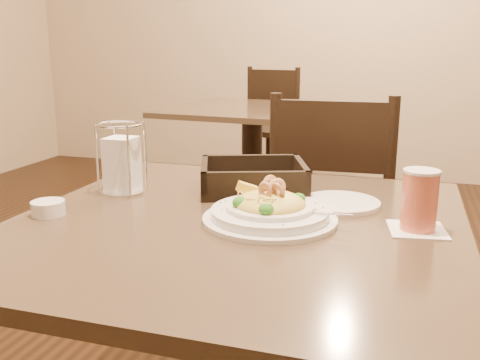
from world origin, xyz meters
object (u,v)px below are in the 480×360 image
(dining_chair_near, at_px, (332,216))
(butter_ramekin, at_px, (48,208))
(bread_basket, at_px, (253,181))
(background_table, at_px, (252,147))
(pasta_bowl, at_px, (270,210))
(drink_glass, at_px, (420,201))
(dining_chair_far, at_px, (279,126))
(side_plate, at_px, (340,203))
(main_table, at_px, (237,322))
(napkin_caddy, at_px, (122,163))

(dining_chair_near, distance_m, butter_ramekin, 1.04)
(bread_basket, distance_m, butter_ramekin, 0.48)
(background_table, distance_m, pasta_bowl, 2.07)
(pasta_bowl, relative_size, butter_ramekin, 4.36)
(drink_glass, relative_size, bread_basket, 0.40)
(dining_chair_far, distance_m, side_plate, 2.80)
(main_table, xyz_separation_m, pasta_bowl, (0.06, 0.01, 0.25))
(background_table, height_order, napkin_caddy, napkin_caddy)
(napkin_caddy, height_order, side_plate, napkin_caddy)
(pasta_bowl, distance_m, bread_basket, 0.24)
(main_table, distance_m, bread_basket, 0.35)
(drink_glass, bearing_deg, pasta_bowl, -173.37)
(bread_basket, distance_m, side_plate, 0.23)
(dining_chair_far, height_order, drink_glass, dining_chair_far)
(bread_basket, height_order, napkin_caddy, napkin_caddy)
(bread_basket, bearing_deg, dining_chair_far, 101.80)
(background_table, relative_size, pasta_bowl, 3.23)
(dining_chair_near, xyz_separation_m, side_plate, (0.10, -0.63, 0.24))
(napkin_caddy, bearing_deg, drink_glass, -6.50)
(background_table, xyz_separation_m, drink_glass, (0.89, -1.93, 0.29))
(bread_basket, xyz_separation_m, butter_ramekin, (-0.36, -0.32, -0.01))
(side_plate, relative_size, butter_ramekin, 2.52)
(background_table, bearing_deg, side_plate, -68.14)
(dining_chair_near, height_order, pasta_bowl, dining_chair_near)
(napkin_caddy, height_order, butter_ramekin, napkin_caddy)
(background_table, height_order, dining_chair_far, dining_chair_far)
(butter_ramekin, bearing_deg, dining_chair_far, 93.71)
(bread_basket, xyz_separation_m, side_plate, (0.22, -0.06, -0.02))
(drink_glass, relative_size, napkin_caddy, 0.71)
(dining_chair_near, height_order, drink_glass, dining_chair_near)
(background_table, xyz_separation_m, pasta_bowl, (0.60, -1.96, 0.25))
(dining_chair_near, relative_size, napkin_caddy, 5.46)
(napkin_caddy, relative_size, butter_ramekin, 2.46)
(main_table, distance_m, butter_ramekin, 0.47)
(main_table, xyz_separation_m, napkin_caddy, (-0.33, 0.12, 0.30))
(dining_chair_near, xyz_separation_m, napkin_caddy, (-0.42, -0.68, 0.30))
(bread_basket, bearing_deg, main_table, -81.93)
(dining_chair_far, bearing_deg, side_plate, 113.94)
(pasta_bowl, relative_size, side_plate, 1.73)
(dining_chair_near, bearing_deg, dining_chair_far, -74.76)
(background_table, relative_size, dining_chair_near, 1.05)
(pasta_bowl, relative_size, bread_basket, 0.99)
(main_table, xyz_separation_m, dining_chair_near, (0.09, 0.80, -0.00))
(bread_basket, bearing_deg, background_table, 106.13)
(background_table, bearing_deg, main_table, -74.80)
(dining_chair_far, height_order, bread_basket, dining_chair_far)
(drink_glass, bearing_deg, napkin_caddy, 173.50)
(dining_chair_far, relative_size, bread_basket, 3.04)
(butter_ramekin, bearing_deg, side_plate, 23.66)
(pasta_bowl, relative_size, napkin_caddy, 1.77)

